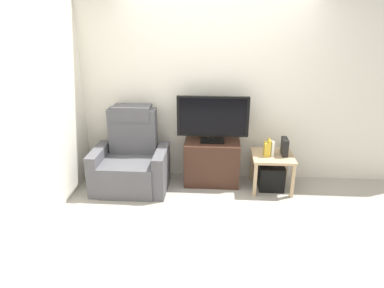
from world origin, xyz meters
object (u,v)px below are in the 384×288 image
(tv_stand, at_px, (212,162))
(subwoofer_box, at_px, (271,177))
(recliner_armchair, at_px, (131,161))
(book_rightmost, at_px, (272,148))
(television, at_px, (213,118))
(book_leftmost, at_px, (266,149))
(side_table, at_px, (272,160))
(book_middle, at_px, (269,147))
(game_console, at_px, (285,147))

(tv_stand, height_order, subwoofer_box, tv_stand)
(recliner_armchair, relative_size, book_rightmost, 5.46)
(television, distance_m, book_leftmost, 0.80)
(television, bearing_deg, book_rightmost, -10.52)
(recliner_armchair, xyz_separation_m, side_table, (1.88, 0.08, 0.03))
(recliner_armchair, distance_m, side_table, 1.88)
(subwoofer_box, bearing_deg, book_leftmost, -168.69)
(side_table, bearing_deg, subwoofer_box, 56.31)
(book_leftmost, distance_m, book_rightmost, 0.09)
(tv_stand, height_order, book_leftmost, book_leftmost)
(tv_stand, distance_m, book_leftmost, 0.76)
(book_middle, bearing_deg, book_leftmost, 180.00)
(tv_stand, height_order, side_table, tv_stand)
(recliner_armchair, relative_size, game_console, 4.76)
(recliner_armchair, height_order, book_middle, recliner_armchair)
(tv_stand, height_order, book_middle, book_middle)
(tv_stand, relative_size, game_console, 3.28)
(book_middle, relative_size, book_rightmost, 1.12)
(side_table, relative_size, book_rightmost, 2.73)
(recliner_armchair, bearing_deg, book_leftmost, 6.85)
(recliner_armchair, bearing_deg, subwoofer_box, 7.36)
(tv_stand, xyz_separation_m, book_leftmost, (0.70, -0.13, 0.27))
(tv_stand, relative_size, side_table, 1.38)
(side_table, bearing_deg, book_leftmost, -168.69)
(recliner_armchair, xyz_separation_m, book_rightmost, (1.87, 0.06, 0.21))
(tv_stand, bearing_deg, television, 90.00)
(tv_stand, relative_size, recliner_armchair, 0.69)
(tv_stand, relative_size, book_leftmost, 4.16)
(recliner_armchair, xyz_separation_m, game_console, (2.03, 0.09, 0.22))
(game_console, bearing_deg, book_leftmost, -173.02)
(book_leftmost, bearing_deg, subwoofer_box, 11.31)
(television, distance_m, recliner_armchair, 1.23)
(tv_stand, xyz_separation_m, side_table, (0.80, -0.11, 0.10))
(book_leftmost, xyz_separation_m, book_rightmost, (0.08, 0.00, 0.01))
(book_rightmost, relative_size, game_console, 0.87)
(subwoofer_box, height_order, book_rightmost, book_rightmost)
(book_leftmost, bearing_deg, television, 168.24)
(tv_stand, distance_m, book_middle, 0.81)
(book_rightmost, bearing_deg, book_middle, 180.00)
(side_table, height_order, game_console, game_console)
(tv_stand, height_order, book_rightmost, book_rightmost)
(recliner_armchair, xyz_separation_m, book_middle, (1.82, 0.06, 0.22))
(book_rightmost, bearing_deg, tv_stand, 170.80)
(subwoofer_box, xyz_separation_m, book_rightmost, (-0.02, -0.02, 0.42))
(side_table, xyz_separation_m, subwoofer_box, (0.00, 0.00, -0.24))
(subwoofer_box, height_order, game_console, game_console)
(recliner_armchair, height_order, side_table, recliner_armchair)
(side_table, distance_m, subwoofer_box, 0.24)
(recliner_armchair, height_order, book_rightmost, recliner_armchair)
(book_middle, bearing_deg, tv_stand, 170.26)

